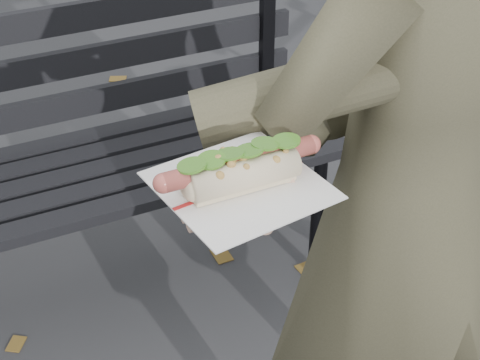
# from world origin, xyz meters

# --- Properties ---
(park_bench) EXTENTS (1.50, 0.44, 0.88)m
(park_bench) POSITION_xyz_m (-0.04, 0.94, 0.52)
(park_bench) COLOR black
(park_bench) RESTS_ON ground
(person) EXTENTS (0.65, 0.46, 1.67)m
(person) POSITION_xyz_m (0.36, -0.02, 0.83)
(person) COLOR #413F2B
(person) RESTS_ON ground
(held_hotdog) EXTENTS (0.61, 0.32, 0.20)m
(held_hotdog) POSITION_xyz_m (0.17, -0.06, 1.11)
(held_hotdog) COLOR #413F2B
(fallen_leaves) EXTENTS (4.00, 3.08, 0.00)m
(fallen_leaves) POSITION_xyz_m (0.20, 0.56, 0.00)
(fallen_leaves) COLOR brown
(fallen_leaves) RESTS_ON ground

